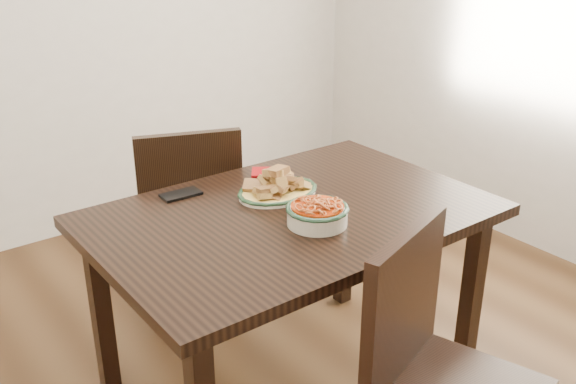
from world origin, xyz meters
TOP-DOWN VIEW (x-y plane):
  - floor at (0.00, 0.00)m, footprint 3.50×3.50m
  - dining_table at (-0.01, -0.07)m, footprint 1.32×0.88m
  - chair_far at (-0.05, 0.60)m, footprint 0.54×0.54m
  - chair_near at (-0.00, -0.71)m, footprint 0.53×0.53m
  - fish_plate at (0.03, 0.07)m, footprint 0.30×0.23m
  - noodle_bowl at (-0.01, -0.20)m, footprint 0.20×0.20m
  - smartphone at (-0.25, 0.27)m, footprint 0.14×0.08m
  - napkin at (0.11, 0.26)m, footprint 0.15×0.14m

SIDE VIEW (x-z plane):
  - floor at x=0.00m, z-range 0.00..0.00m
  - chair_far at x=-0.05m, z-range 0.05..0.94m
  - chair_near at x=0.00m, z-range 0.05..0.94m
  - dining_table at x=-0.01m, z-range 0.29..1.04m
  - smartphone at x=-0.25m, z-range 0.75..0.76m
  - napkin at x=0.11m, z-range 0.75..0.76m
  - noodle_bowl at x=-0.01m, z-range 0.75..0.83m
  - fish_plate at x=0.03m, z-range 0.74..0.85m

